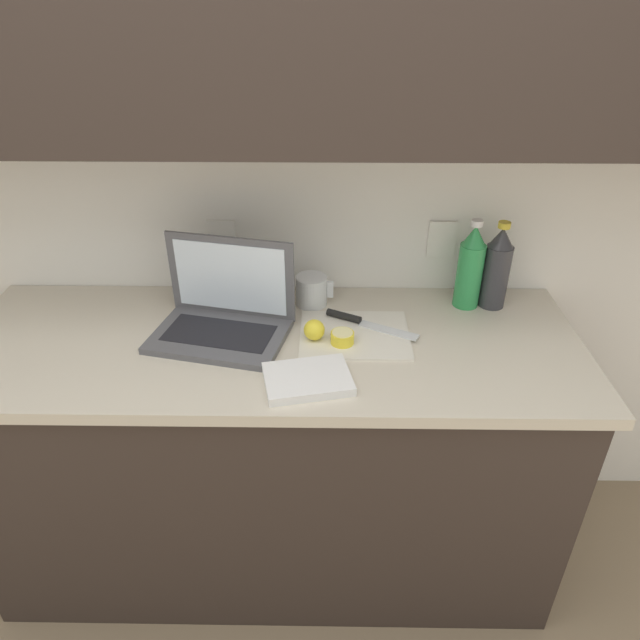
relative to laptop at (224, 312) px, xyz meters
The scene contains 12 objects.
ground_plane 0.98m from the laptop, 22.92° to the right, with size 12.00×12.00×0.00m, color #847056.
wall_back 0.64m from the laptop, 57.20° to the left, with size 5.20×0.38×2.60m.
counter_unit 0.52m from the laptop, 24.73° to the right, with size 1.81×0.66×0.91m.
laptop is the anchor object (origin of this frame).
cutting_board 0.39m from the laptop, ahead, with size 0.32×0.26×0.01m, color silver.
knife 0.39m from the laptop, ahead, with size 0.27×0.16×0.02m.
lemon_half_cut 0.35m from the laptop, 12.12° to the right, with size 0.07×0.07×0.04m.
lemon_whole_beside 0.27m from the laptop, 12.14° to the right, with size 0.06×0.06×0.06m.
bottle_green_soda 0.76m from the laptop, 12.51° to the left, with size 0.08×0.08×0.29m.
bottle_oil_tall 0.84m from the laptop, 11.30° to the left, with size 0.08×0.08×0.28m.
measuring_cup 0.30m from the laptop, 32.83° to the left, with size 0.12×0.10×0.10m.
dish_towel 0.36m from the laptop, 44.94° to the right, with size 0.22×0.16×0.02m, color white.
Camera 1 is at (0.17, -1.37, 1.81)m, focal length 32.00 mm.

